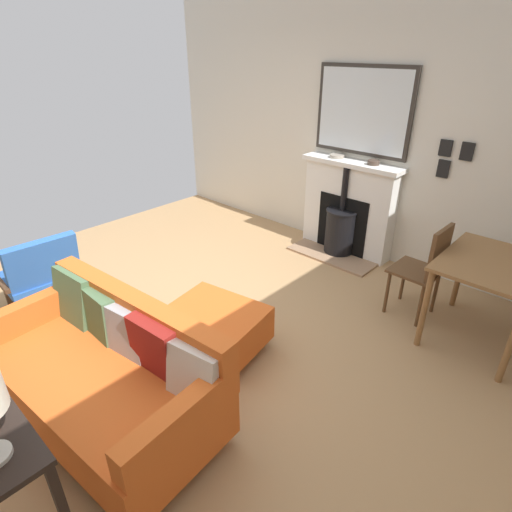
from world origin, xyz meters
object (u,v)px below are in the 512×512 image
mantel_bowl_near (337,156)px  mantel_bowl_far (373,162)px  sofa (107,370)px  ottoman (217,325)px  fireplace (346,214)px  armchair_accent (41,272)px  dining_table (491,274)px  dining_chair_near_fireplace (427,265)px

mantel_bowl_near → mantel_bowl_far: (0.00, 0.46, 0.01)m
sofa → ottoman: (-0.94, 0.04, -0.12)m
fireplace → mantel_bowl_near: bearing=-98.2°
mantel_bowl_far → sofa: (3.27, -0.06, -0.78)m
armchair_accent → dining_table: 3.87m
mantel_bowl_far → dining_chair_near_fireplace: bearing=53.6°
fireplace → armchair_accent: fireplace is taller
fireplace → ottoman: size_ratio=1.42×
mantel_bowl_near → ottoman: (2.33, 0.44, -0.90)m
mantel_bowl_far → sofa: size_ratio=0.07×
ottoman → dining_chair_near_fireplace: bearing=146.9°
mantel_bowl_far → dining_chair_near_fireplace: size_ratio=0.14×
fireplace → sofa: size_ratio=0.67×
mantel_bowl_near → dining_chair_near_fireplace: (0.75, 1.47, -0.60)m
mantel_bowl_far → armchair_accent: bearing=-27.4°
mantel_bowl_far → dining_table: 1.76m
sofa → dining_table: (-2.53, 1.57, 0.28)m
mantel_bowl_far → sofa: bearing=-1.1°
sofa → fireplace: bearing=-176.7°
dining_chair_near_fireplace → mantel_bowl_far: bearing=-126.4°
dining_table → dining_chair_near_fireplace: size_ratio=1.00×
fireplace → mantel_bowl_far: mantel_bowl_far is taller
mantel_bowl_near → sofa: bearing=7.0°
mantel_bowl_far → sofa: mantel_bowl_far is taller
mantel_bowl_near → ottoman: 2.53m
ottoman → armchair_accent: 1.73m
ottoman → armchair_accent: bearing=-65.0°
sofa → armchair_accent: 1.54m
sofa → dining_chair_near_fireplace: (-2.52, 1.07, 0.18)m
mantel_bowl_near → mantel_bowl_far: mantel_bowl_far is taller
mantel_bowl_far → dining_table: (0.74, 1.51, -0.50)m
fireplace → dining_chair_near_fireplace: 1.45m
dining_table → ottoman: bearing=-44.1°
fireplace → ottoman: fireplace is taller
ottoman → dining_chair_near_fireplace: dining_chair_near_fireplace is taller
fireplace → ottoman: 2.32m
dining_table → armchair_accent: bearing=-53.2°
fireplace → mantel_bowl_far: 0.70m
mantel_bowl_far → fireplace: bearing=-82.9°
mantel_bowl_far → dining_table: bearing=63.8°
sofa → armchair_accent: bearing=-98.0°
mantel_bowl_far → mantel_bowl_near: bearing=-90.0°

